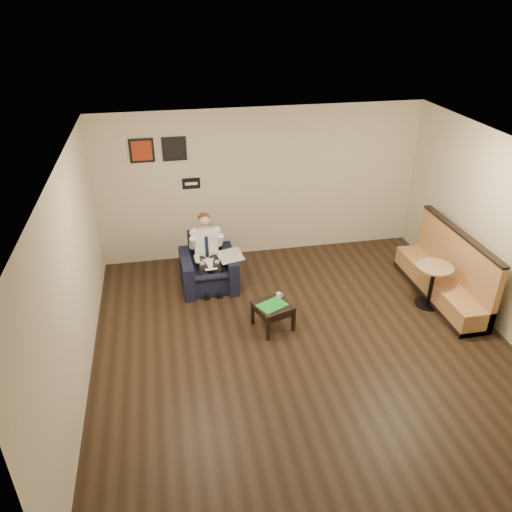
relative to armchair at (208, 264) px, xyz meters
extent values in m
plane|color=black|center=(1.16, -1.88, -0.45)|extent=(6.00, 6.00, 0.00)
cube|color=beige|center=(1.16, 1.12, 0.95)|extent=(6.00, 0.02, 2.80)
cube|color=beige|center=(1.16, -4.88, 0.95)|extent=(6.00, 0.02, 2.80)
cube|color=beige|center=(-1.84, -1.88, 0.95)|extent=(0.02, 6.00, 2.80)
cube|color=beige|center=(4.16, -1.88, 0.95)|extent=(0.02, 6.00, 2.80)
cube|color=white|center=(1.16, -1.88, 2.35)|extent=(6.00, 6.00, 0.02)
cube|color=black|center=(-0.14, 1.10, 1.05)|extent=(0.32, 0.02, 0.20)
cube|color=#982B12|center=(-0.94, 1.10, 1.70)|extent=(0.42, 0.03, 0.42)
cube|color=black|center=(-0.39, 1.10, 1.70)|extent=(0.42, 0.03, 0.42)
cube|color=black|center=(0.00, 0.00, 0.00)|extent=(0.96, 0.96, 0.89)
cube|color=white|center=(0.01, -0.21, 0.10)|extent=(0.23, 0.31, 0.01)
cube|color=silver|center=(0.38, -0.08, 0.16)|extent=(0.43, 0.52, 0.01)
cube|color=black|center=(0.83, -1.38, -0.24)|extent=(0.65, 0.65, 0.42)
cube|color=green|center=(0.80, -1.41, -0.02)|extent=(0.51, 0.45, 0.01)
cylinder|color=white|center=(0.95, -1.22, 0.01)|extent=(0.10, 0.10, 0.09)
cube|color=black|center=(0.82, -1.22, -0.03)|extent=(0.14, 0.08, 0.01)
cube|color=#AF7743|center=(3.75, -1.08, 0.13)|extent=(0.54, 2.26, 1.16)
cylinder|color=#9F7956|center=(3.48, -1.27, -0.08)|extent=(0.77, 0.77, 0.72)
camera|label=1|loc=(-0.62, -7.43, 4.20)|focal=35.00mm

